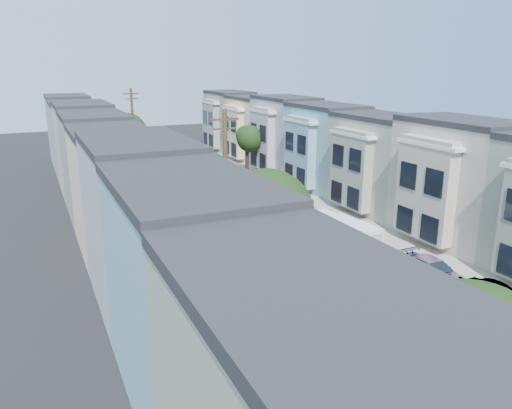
% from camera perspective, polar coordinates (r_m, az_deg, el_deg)
% --- Properties ---
extents(ground, '(160.00, 160.00, 0.00)m').
position_cam_1_polar(ground, '(30.99, 9.14, -8.20)').
color(ground, black).
rests_on(ground, ground).
extents(road_slab, '(12.00, 70.00, 0.02)m').
position_cam_1_polar(road_slab, '(43.44, -1.78, -0.91)').
color(road_slab, black).
rests_on(road_slab, ground).
extents(curb_left, '(0.30, 70.00, 0.15)m').
position_cam_1_polar(curb_left, '(41.57, -9.49, -1.81)').
color(curb_left, gray).
rests_on(curb_left, ground).
extents(curb_right, '(0.30, 70.00, 0.15)m').
position_cam_1_polar(curb_right, '(45.99, 5.19, 0.07)').
color(curb_right, gray).
rests_on(curb_right, ground).
extents(sidewalk_left, '(2.60, 70.00, 0.15)m').
position_cam_1_polar(sidewalk_left, '(41.28, -11.23, -2.02)').
color(sidewalk_left, gray).
rests_on(sidewalk_left, ground).
extents(sidewalk_right, '(2.60, 70.00, 0.15)m').
position_cam_1_polar(sidewalk_right, '(46.63, 6.58, 0.25)').
color(sidewalk_right, gray).
rests_on(sidewalk_right, ground).
extents(centerline, '(0.12, 70.00, 0.01)m').
position_cam_1_polar(centerline, '(43.44, -1.78, -0.92)').
color(centerline, gold).
rests_on(centerline, ground).
extents(townhouse_row_left, '(5.00, 70.00, 8.50)m').
position_cam_1_polar(townhouse_row_left, '(40.67, -16.43, -2.76)').
color(townhouse_row_left, '#A3A693').
rests_on(townhouse_row_left, ground).
extents(townhouse_row_right, '(5.00, 70.00, 8.50)m').
position_cam_1_polar(townhouse_row_right, '(48.66, 10.42, 0.66)').
color(townhouse_row_right, '#A3A693').
rests_on(townhouse_row_right, ground).
extents(tree_a, '(4.70, 4.70, 7.14)m').
position_cam_1_polar(tree_a, '(14.80, 22.82, -17.08)').
color(tree_a, black).
rests_on(tree_a, ground).
extents(tree_b, '(4.70, 4.70, 7.81)m').
position_cam_1_polar(tree_b, '(23.63, 0.96, -1.59)').
color(tree_b, black).
rests_on(tree_b, ground).
extents(tree_c, '(4.70, 4.70, 7.24)m').
position_cam_1_polar(tree_c, '(32.47, -6.40, 2.12)').
color(tree_c, black).
rests_on(tree_c, ground).
extents(tree_d, '(4.70, 4.70, 7.46)m').
position_cam_1_polar(tree_d, '(43.19, -11.19, 5.63)').
color(tree_d, black).
rests_on(tree_d, ground).
extents(tree_e, '(4.70, 4.70, 7.35)m').
position_cam_1_polar(tree_e, '(57.43, -14.68, 7.78)').
color(tree_e, black).
rests_on(tree_e, ground).
extents(tree_far_r, '(3.10, 3.10, 5.74)m').
position_cam_1_polar(tree_far_r, '(57.55, -0.77, 7.46)').
color(tree_far_r, black).
rests_on(tree_far_r, ground).
extents(utility_pole_near, '(1.60, 0.26, 10.00)m').
position_cam_1_polar(utility_pole_near, '(28.17, -3.44, 0.65)').
color(utility_pole_near, '#42301E').
rests_on(utility_pole_near, ground).
extents(utility_pole_far, '(1.60, 0.26, 10.00)m').
position_cam_1_polar(utility_pole_far, '(52.82, -13.77, 7.37)').
color(utility_pole_far, '#42301E').
rests_on(utility_pole_far, ground).
extents(fedex_truck, '(2.27, 5.91, 2.83)m').
position_cam_1_polar(fedex_truck, '(32.91, 9.46, -3.79)').
color(fedex_truck, white).
rests_on(fedex_truck, ground).
extents(lead_sedan, '(1.87, 4.19, 1.32)m').
position_cam_1_polar(lead_sedan, '(38.70, 4.17, -2.05)').
color(lead_sedan, black).
rests_on(lead_sedan, ground).
extents(parked_left_b, '(1.80, 4.29, 1.37)m').
position_cam_1_polar(parked_left_b, '(21.20, 12.79, -18.53)').
color(parked_left_b, black).
rests_on(parked_left_b, ground).
extents(parked_left_c, '(1.88, 4.56, 1.49)m').
position_cam_1_polar(parked_left_c, '(29.30, -0.03, -7.85)').
color(parked_left_c, '#AAABB6').
rests_on(parked_left_c, ground).
extents(parked_left_d, '(2.70, 5.23, 1.41)m').
position_cam_1_polar(parked_left_d, '(39.43, -6.98, -1.72)').
color(parked_left_d, '#481610').
rests_on(parked_left_d, ground).
extents(parked_right_a, '(1.57, 4.42, 1.47)m').
position_cam_1_polar(parked_right_a, '(28.88, 25.76, -9.92)').
color(parked_right_a, '#505253').
rests_on(parked_right_a, ground).
extents(parked_right_b, '(1.90, 4.47, 1.34)m').
position_cam_1_polar(parked_right_b, '(31.62, 19.57, -7.14)').
color(parked_right_b, white).
rests_on(parked_right_b, ground).
extents(parked_right_c, '(2.22, 4.81, 1.51)m').
position_cam_1_polar(parked_right_c, '(47.44, 2.49, 1.47)').
color(parked_right_c, black).
rests_on(parked_right_c, ground).
extents(parked_right_d, '(2.47, 4.72, 1.27)m').
position_cam_1_polar(parked_right_d, '(56.54, -2.22, 3.69)').
color(parked_right_d, black).
rests_on(parked_right_d, ground).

